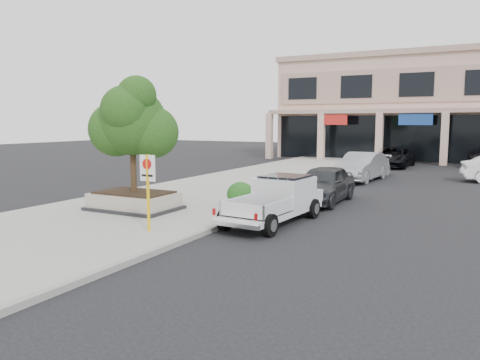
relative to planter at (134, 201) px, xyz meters
name	(u,v)px	position (x,y,z in m)	size (l,w,h in m)	color
ground	(265,233)	(5.63, -0.56, -0.48)	(120.00, 120.00, 0.00)	black
sidewalk	(213,192)	(0.13, 5.44, -0.40)	(8.00, 52.00, 0.15)	gray
curb	(290,199)	(4.08, 5.44, -0.40)	(0.20, 52.00, 0.15)	gray
planter	(134,201)	(0.00, 0.00, 0.00)	(3.20, 2.20, 0.68)	black
planter_tree	(138,122)	(0.13, 0.15, 2.94)	(2.90, 2.55, 4.00)	black
no_parking_sign	(148,182)	(2.69, -2.51, 1.16)	(0.55, 0.09, 2.30)	yellow
hedge	(241,194)	(3.15, 2.53, 0.14)	(1.10, 0.99, 0.94)	#184112
pickup_truck	(273,201)	(5.28, 0.79, 0.30)	(1.84, 4.96, 1.56)	silver
curb_car_a	(323,184)	(5.50, 5.64, 0.31)	(1.85, 4.60, 1.57)	#2C2E30
curb_car_b	(361,167)	(5.19, 13.76, 0.35)	(1.74, 4.99, 1.65)	#96989D
curb_car_c	(367,166)	(5.06, 15.77, 0.19)	(1.87, 4.59, 1.33)	silver
curb_car_d	(393,157)	(5.34, 23.16, 0.29)	(2.53, 5.50, 1.53)	black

